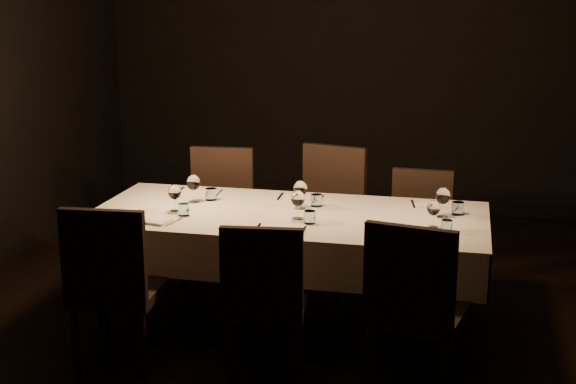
% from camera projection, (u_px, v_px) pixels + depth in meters
% --- Properties ---
extents(room, '(5.01, 6.01, 3.01)m').
position_uv_depth(room, '(288.00, 98.00, 4.95)').
color(room, black).
rests_on(room, ground).
extents(dining_table, '(2.52, 1.12, 0.76)m').
position_uv_depth(dining_table, '(288.00, 224.00, 5.15)').
color(dining_table, black).
rests_on(dining_table, ground).
extents(chair_near_left, '(0.51, 0.51, 1.00)m').
position_uv_depth(chair_near_left, '(113.00, 281.00, 4.55)').
color(chair_near_left, black).
rests_on(chair_near_left, ground).
extents(place_setting_near_left, '(0.34, 0.40, 0.18)m').
position_uv_depth(place_setting_near_left, '(170.00, 205.00, 5.06)').
color(place_setting_near_left, silver).
rests_on(place_setting_near_left, dining_table).
extents(chair_near_center, '(0.49, 0.49, 0.93)m').
position_uv_depth(chair_near_center, '(265.00, 294.00, 4.43)').
color(chair_near_center, black).
rests_on(chair_near_center, ground).
extents(place_setting_near_center, '(0.33, 0.41, 0.18)m').
position_uv_depth(place_setting_near_center, '(295.00, 212.00, 4.89)').
color(place_setting_near_center, silver).
rests_on(place_setting_near_center, dining_table).
extents(chair_near_right, '(0.57, 0.57, 1.00)m').
position_uv_depth(chair_near_right, '(415.00, 302.00, 4.23)').
color(chair_near_right, black).
rests_on(chair_near_right, ground).
extents(place_setting_near_right, '(0.32, 0.39, 0.17)m').
position_uv_depth(place_setting_near_right, '(433.00, 221.00, 4.71)').
color(place_setting_near_right, silver).
rests_on(place_setting_near_right, dining_table).
extents(chair_far_left, '(0.51, 0.51, 1.00)m').
position_uv_depth(chair_far_left, '(219.00, 209.00, 6.03)').
color(chair_far_left, black).
rests_on(chair_far_left, ground).
extents(place_setting_far_left, '(0.34, 0.41, 0.19)m').
position_uv_depth(place_setting_far_left, '(199.00, 188.00, 5.46)').
color(place_setting_far_left, silver).
rests_on(place_setting_far_left, dining_table).
extents(chair_far_center, '(0.60, 0.60, 1.03)m').
position_uv_depth(chair_far_center, '(327.00, 211.00, 5.91)').
color(chair_far_center, black).
rests_on(chair_far_center, ground).
extents(place_setting_far_center, '(0.34, 0.41, 0.19)m').
position_uv_depth(place_setting_far_center, '(304.00, 194.00, 5.31)').
color(place_setting_far_center, silver).
rests_on(place_setting_far_center, dining_table).
extents(chair_far_right, '(0.46, 0.46, 0.91)m').
position_uv_depth(chair_far_right, '(419.00, 228.00, 5.71)').
color(chair_far_right, black).
rests_on(chair_far_right, ground).
extents(place_setting_far_right, '(0.36, 0.41, 0.19)m').
position_uv_depth(place_setting_far_right, '(444.00, 202.00, 5.11)').
color(place_setting_far_right, silver).
rests_on(place_setting_far_right, dining_table).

